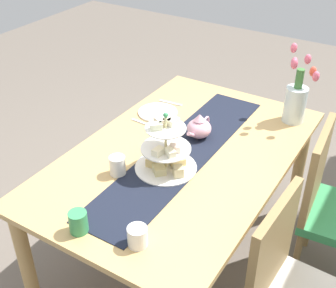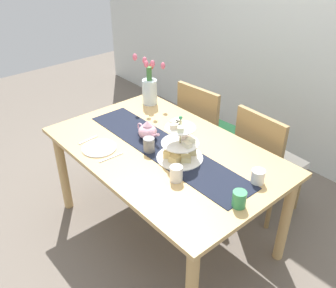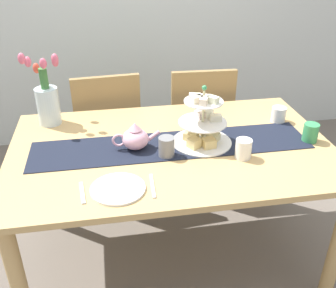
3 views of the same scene
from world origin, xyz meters
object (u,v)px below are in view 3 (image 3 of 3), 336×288
at_px(tulip_vase, 47,100).
at_px(chair_left, 107,128).
at_px(knife_left, 153,186).
at_px(mug_orange, 311,133).
at_px(tiered_cake_stand, 203,126).
at_px(fork_left, 82,193).
at_px(teapot, 135,138).
at_px(chair_right, 199,121).
at_px(cream_jug, 279,115).
at_px(dining_table, 172,162).
at_px(mug_grey, 166,147).
at_px(mug_white_text, 243,149).
at_px(dinner_plate_left, 118,189).

bearing_deg(tulip_vase, chair_left, 49.57).
bearing_deg(knife_left, chair_left, 99.10).
bearing_deg(mug_orange, tiered_cake_stand, 172.55).
bearing_deg(chair_left, knife_left, -80.90).
bearing_deg(fork_left, teapot, 52.85).
bearing_deg(tulip_vase, chair_right, 20.92).
height_order(cream_jug, fork_left, cream_jug).
bearing_deg(tiered_cake_stand, dining_table, -179.73).
xyz_separation_m(chair_left, mug_grey, (0.27, -0.83, 0.29)).
bearing_deg(teapot, knife_left, -83.22).
bearing_deg(mug_white_text, dinner_plate_left, -164.98).
height_order(dinner_plate_left, mug_orange, mug_orange).
distance_m(cream_jug, mug_white_text, 0.47).
bearing_deg(mug_grey, mug_orange, 1.95).
height_order(dining_table, fork_left, fork_left).
xyz_separation_m(chair_left, mug_white_text, (0.62, -0.90, 0.28)).
bearing_deg(mug_orange, teapot, 175.42).
bearing_deg(mug_white_text, tulip_vase, 149.85).
bearing_deg(fork_left, cream_jug, 25.25).
xyz_separation_m(tiered_cake_stand, mug_white_text, (0.16, -0.17, -0.05)).
xyz_separation_m(tiered_cake_stand, cream_jug, (0.48, 0.17, -0.05)).
height_order(chair_right, mug_orange, chair_right).
bearing_deg(knife_left, mug_orange, 17.19).
xyz_separation_m(tulip_vase, knife_left, (0.48, -0.70, -0.14)).
relative_size(chair_right, dinner_plate_left, 3.96).
height_order(chair_right, cream_jug, chair_right).
distance_m(knife_left, mug_orange, 0.88).
relative_size(knife_left, mug_grey, 1.79).
height_order(fork_left, mug_white_text, mug_white_text).
relative_size(chair_left, tiered_cake_stand, 2.99).
distance_m(dining_table, mug_white_text, 0.38).
xyz_separation_m(dining_table, mug_white_text, (0.31, -0.17, 0.15)).
height_order(cream_jug, mug_orange, mug_orange).
distance_m(chair_left, knife_left, 1.10).
bearing_deg(tulip_vase, cream_jug, -8.85).
distance_m(tulip_vase, mug_grey, 0.75).
height_order(chair_left, dinner_plate_left, chair_left).
xyz_separation_m(chair_left, teapot, (0.13, -0.73, 0.30)).
bearing_deg(mug_white_text, chair_left, 124.59).
bearing_deg(dining_table, tiered_cake_stand, 0.27).
relative_size(dining_table, fork_left, 10.68).
bearing_deg(chair_left, tiered_cake_stand, -57.41).
height_order(dining_table, teapot, teapot).
bearing_deg(dining_table, chair_left, 113.12).
height_order(mug_grey, mug_orange, mug_grey).
bearing_deg(mug_white_text, mug_orange, 14.42).
bearing_deg(tiered_cake_stand, tulip_vase, 154.57).
xyz_separation_m(teapot, knife_left, (0.04, -0.33, -0.06)).
xyz_separation_m(dining_table, tiered_cake_stand, (0.15, 0.00, 0.19)).
xyz_separation_m(chair_right, teapot, (-0.51, -0.73, 0.30)).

